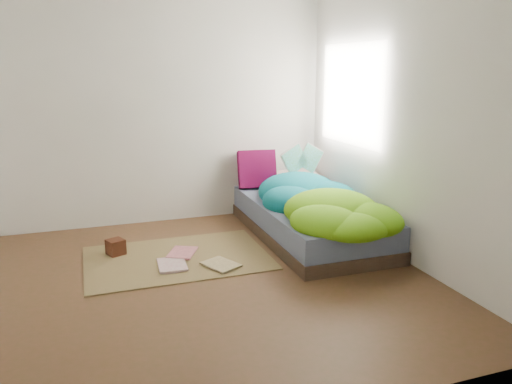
# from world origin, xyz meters

# --- Properties ---
(ground) EXTENTS (3.50, 3.50, 0.00)m
(ground) POSITION_xyz_m (0.00, 0.00, 0.00)
(ground) COLOR #4A361C
(ground) RESTS_ON ground
(room_walls) EXTENTS (3.54, 3.54, 2.62)m
(room_walls) POSITION_xyz_m (0.01, 0.01, 1.63)
(room_walls) COLOR silver
(room_walls) RESTS_ON ground
(bed) EXTENTS (1.00, 2.00, 0.34)m
(bed) POSITION_xyz_m (1.22, 0.72, 0.17)
(bed) COLOR #35261D
(bed) RESTS_ON ground
(duvet) EXTENTS (0.96, 1.84, 0.34)m
(duvet) POSITION_xyz_m (1.22, 0.50, 0.51)
(duvet) COLOR #08567B
(duvet) RESTS_ON bed
(rug) EXTENTS (1.60, 1.10, 0.01)m
(rug) POSITION_xyz_m (-0.15, 0.55, 0.01)
(rug) COLOR brown
(rug) RESTS_ON ground
(pillow_floral) EXTENTS (0.60, 0.42, 0.13)m
(pillow_floral) POSITION_xyz_m (1.42, 1.53, 0.40)
(pillow_floral) COLOR silver
(pillow_floral) RESTS_ON bed
(pillow_magenta) EXTENTS (0.43, 0.19, 0.42)m
(pillow_magenta) POSITION_xyz_m (0.96, 1.56, 0.55)
(pillow_magenta) COLOR #490429
(pillow_magenta) RESTS_ON bed
(open_book) EXTENTS (0.42, 0.14, 0.25)m
(open_book) POSITION_xyz_m (1.36, 1.21, 0.81)
(open_book) COLOR #35802A
(open_book) RESTS_ON duvet
(wooden_box) EXTENTS (0.18, 0.18, 0.14)m
(wooden_box) POSITION_xyz_m (-0.66, 0.81, 0.08)
(wooden_box) COLOR #35110C
(wooden_box) RESTS_ON rug
(floor_book_a) EXTENTS (0.25, 0.33, 0.02)m
(floor_book_a) POSITION_xyz_m (-0.35, 0.37, 0.02)
(floor_book_a) COLOR beige
(floor_book_a) RESTS_ON rug
(floor_book_b) EXTENTS (0.34, 0.38, 0.03)m
(floor_book_b) POSITION_xyz_m (-0.20, 0.65, 0.03)
(floor_book_b) COLOR #C9747F
(floor_book_b) RESTS_ON rug
(floor_book_c) EXTENTS (0.34, 0.38, 0.02)m
(floor_book_c) POSITION_xyz_m (0.06, 0.17, 0.02)
(floor_book_c) COLOR tan
(floor_book_c) RESTS_ON rug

